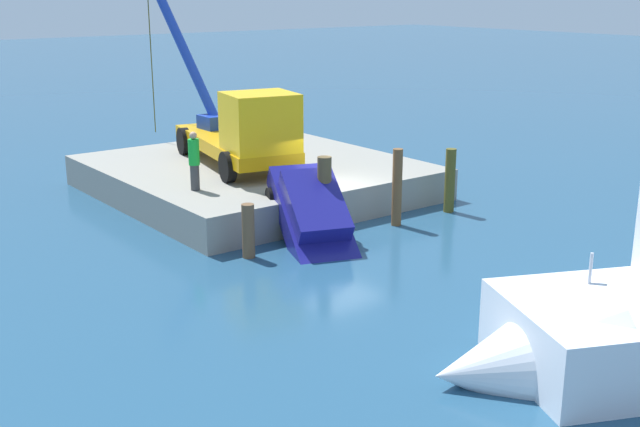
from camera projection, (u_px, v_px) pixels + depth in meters
ground at (336, 221)px, 24.86m from camera, size 200.00×200.00×0.00m
dock at (254, 177)px, 28.32m from camera, size 10.49×9.84×1.09m
crane_truck at (242, 129)px, 26.72m from camera, size 9.68×3.69×6.90m
dock_worker at (194, 160)px, 24.06m from camera, size 0.34×0.34×1.81m
salvaged_car at (314, 220)px, 22.46m from camera, size 4.39×3.07×3.00m
piling_near at (248, 231)px, 21.35m from camera, size 0.35×0.35×1.50m
piling_mid at (324, 198)px, 22.82m from camera, size 0.41×0.41×2.44m
piling_far at (397, 187)px, 24.15m from camera, size 0.30×0.30×2.40m
piling_end at (450, 181)px, 25.66m from camera, size 0.34×0.34×2.10m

